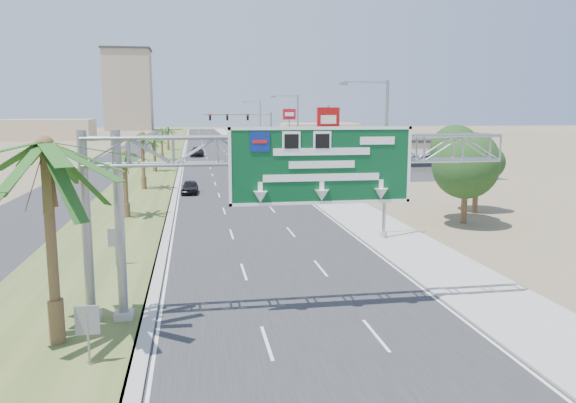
# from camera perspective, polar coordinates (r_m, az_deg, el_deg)

# --- Properties ---
(road) EXTENTS (12.00, 300.00, 0.02)m
(road) POSITION_cam_1_polar(r_m,az_deg,el_deg) (121.92, -7.56, 5.22)
(road) COLOR #28282B
(road) RESTS_ON ground
(sidewalk_right) EXTENTS (4.00, 300.00, 0.10)m
(sidewalk_right) POSITION_cam_1_polar(r_m,az_deg,el_deg) (122.52, -3.57, 5.32)
(sidewalk_right) COLOR #9E9B93
(sidewalk_right) RESTS_ON ground
(median_grass) EXTENTS (7.00, 300.00, 0.12)m
(median_grass) POSITION_cam_1_polar(r_m,az_deg,el_deg) (121.96, -12.28, 5.12)
(median_grass) COLOR #415826
(median_grass) RESTS_ON ground
(opposing_road) EXTENTS (8.00, 300.00, 0.02)m
(opposing_road) POSITION_cam_1_polar(r_m,az_deg,el_deg) (122.49, -15.56, 4.98)
(opposing_road) COLOR #28282B
(opposing_road) RESTS_ON ground
(sign_gantry) EXTENTS (16.75, 1.24, 7.50)m
(sign_gantry) POSITION_cam_1_polar(r_m,az_deg,el_deg) (21.85, -0.82, 3.85)
(sign_gantry) COLOR gray
(sign_gantry) RESTS_ON ground
(palm_near) EXTENTS (5.70, 5.70, 8.35)m
(palm_near) POSITION_cam_1_polar(r_m,az_deg,el_deg) (20.19, -23.49, 5.16)
(palm_near) COLOR brown
(palm_near) RESTS_ON ground
(palm_row_b) EXTENTS (3.99, 3.99, 5.95)m
(palm_row_b) POSITION_cam_1_polar(r_m,az_deg,el_deg) (43.98, -16.32, 4.61)
(palm_row_b) COLOR brown
(palm_row_b) RESTS_ON ground
(palm_row_c) EXTENTS (3.99, 3.99, 6.75)m
(palm_row_c) POSITION_cam_1_polar(r_m,az_deg,el_deg) (59.84, -14.60, 6.50)
(palm_row_c) COLOR brown
(palm_row_c) RESTS_ON ground
(palm_row_d) EXTENTS (3.99, 3.99, 5.45)m
(palm_row_d) POSITION_cam_1_polar(r_m,az_deg,el_deg) (77.83, -13.45, 6.16)
(palm_row_d) COLOR brown
(palm_row_d) RESTS_ON ground
(palm_row_e) EXTENTS (3.99, 3.99, 6.15)m
(palm_row_e) POSITION_cam_1_polar(r_m,az_deg,el_deg) (96.75, -12.74, 7.11)
(palm_row_e) COLOR brown
(palm_row_e) RESTS_ON ground
(palm_row_f) EXTENTS (3.99, 3.99, 5.75)m
(palm_row_f) POSITION_cam_1_polar(r_m,az_deg,el_deg) (121.73, -12.12, 7.30)
(palm_row_f) COLOR brown
(palm_row_f) RESTS_ON ground
(streetlight_near) EXTENTS (3.27, 0.44, 10.00)m
(streetlight_near) POSITION_cam_1_polar(r_m,az_deg,el_deg) (35.71, 9.56, 3.56)
(streetlight_near) COLOR gray
(streetlight_near) RESTS_ON ground
(streetlight_mid) EXTENTS (3.27, 0.44, 10.00)m
(streetlight_mid) POSITION_cam_1_polar(r_m,az_deg,el_deg) (64.73, 0.81, 6.11)
(streetlight_mid) COLOR gray
(streetlight_mid) RESTS_ON ground
(streetlight_far) EXTENTS (3.27, 0.44, 10.00)m
(streetlight_far) POSITION_cam_1_polar(r_m,az_deg,el_deg) (100.31, -2.94, 7.15)
(streetlight_far) COLOR gray
(streetlight_far) RESTS_ON ground
(signal_mast) EXTENTS (10.28, 0.71, 8.00)m
(signal_mast) POSITION_cam_1_polar(r_m,az_deg,el_deg) (84.15, -3.11, 6.89)
(signal_mast) COLOR gray
(signal_mast) RESTS_ON ground
(store_building) EXTENTS (18.00, 10.00, 4.00)m
(store_building) POSITION_cam_1_polar(r_m,az_deg,el_deg) (82.16, 9.18, 4.74)
(store_building) COLOR tan
(store_building) RESTS_ON ground
(oak_near) EXTENTS (4.50, 4.50, 6.80)m
(oak_near) POSITION_cam_1_polar(r_m,az_deg,el_deg) (42.43, 17.66, 3.89)
(oak_near) COLOR brown
(oak_near) RESTS_ON ground
(oak_far) EXTENTS (3.50, 3.50, 5.60)m
(oak_far) POSITION_cam_1_polar(r_m,az_deg,el_deg) (47.41, 18.65, 3.48)
(oak_far) COLOR brown
(oak_far) RESTS_ON ground
(median_signback_a) EXTENTS (0.75, 0.08, 2.08)m
(median_signback_a) POSITION_cam_1_polar(r_m,az_deg,el_deg) (19.08, -19.70, -11.71)
(median_signback_a) COLOR gray
(median_signback_a) RESTS_ON ground
(median_signback_b) EXTENTS (0.75, 0.08, 2.08)m
(median_signback_b) POSITION_cam_1_polar(r_m,az_deg,el_deg) (30.58, -17.14, -3.79)
(median_signback_b) COLOR gray
(median_signback_b) RESTS_ON ground
(tower_distant) EXTENTS (20.00, 16.00, 35.00)m
(tower_distant) POSITION_cam_1_polar(r_m,az_deg,el_deg) (263.20, -15.92, 10.80)
(tower_distant) COLOR tan
(tower_distant) RESTS_ON ground
(building_distant_left) EXTENTS (24.00, 14.00, 6.00)m
(building_distant_left) POSITION_cam_1_polar(r_m,az_deg,el_deg) (176.39, -23.09, 6.72)
(building_distant_left) COLOR tan
(building_distant_left) RESTS_ON ground
(building_distant_right) EXTENTS (20.00, 12.00, 5.00)m
(building_distant_right) POSITION_cam_1_polar(r_m,az_deg,el_deg) (155.52, 3.19, 7.02)
(building_distant_right) COLOR tan
(building_distant_right) RESTS_ON ground
(car_left_lane) EXTENTS (1.79, 3.98, 1.33)m
(car_left_lane) POSITION_cam_1_polar(r_m,az_deg,el_deg) (56.55, -9.94, 1.44)
(car_left_lane) COLOR black
(car_left_lane) RESTS_ON ground
(car_mid_lane) EXTENTS (1.85, 4.25, 1.36)m
(car_mid_lane) POSITION_cam_1_polar(r_m,az_deg,el_deg) (68.24, -4.87, 2.85)
(car_mid_lane) COLOR maroon
(car_mid_lane) RESTS_ON ground
(car_right_lane) EXTENTS (2.75, 4.93, 1.30)m
(car_right_lane) POSITION_cam_1_polar(r_m,az_deg,el_deg) (69.20, -1.82, 2.94)
(car_right_lane) COLOR gray
(car_right_lane) RESTS_ON ground
(car_far) EXTENTS (2.71, 5.79, 1.64)m
(car_far) POSITION_cam_1_polar(r_m,az_deg,el_deg) (104.14, -9.22, 4.98)
(car_far) COLOR black
(car_far) RESTS_ON ground
(pole_sign_red_near) EXTENTS (2.41, 0.82, 8.71)m
(pole_sign_red_near) POSITION_cam_1_polar(r_m,az_deg,el_deg) (56.65, 4.10, 7.82)
(pole_sign_red_near) COLOR gray
(pole_sign_red_near) RESTS_ON ground
(pole_sign_blue) EXTENTS (2.01, 0.80, 6.79)m
(pole_sign_blue) POSITION_cam_1_polar(r_m,az_deg,el_deg) (65.48, 4.34, 6.27)
(pole_sign_blue) COLOR gray
(pole_sign_blue) RESTS_ON ground
(pole_sign_red_far) EXTENTS (2.21, 0.47, 8.78)m
(pole_sign_red_far) POSITION_cam_1_polar(r_m,az_deg,el_deg) (95.91, 0.13, 8.42)
(pole_sign_red_far) COLOR gray
(pole_sign_red_far) RESTS_ON ground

